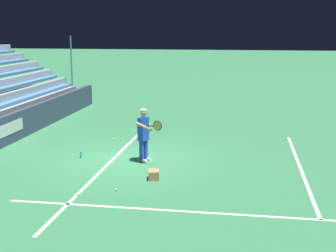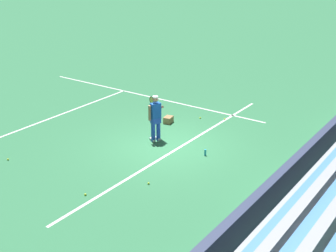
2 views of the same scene
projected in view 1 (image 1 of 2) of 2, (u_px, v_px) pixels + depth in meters
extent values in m
plane|color=#337A4C|center=(128.00, 160.00, 15.39)|extent=(160.00, 160.00, 0.00)
cube|color=white|center=(113.00, 159.00, 15.46)|extent=(12.00, 0.10, 0.01)
cube|color=white|center=(253.00, 216.00, 10.79)|extent=(0.10, 12.00, 0.01)
cube|color=white|center=(300.00, 167.00, 14.52)|extent=(8.22, 0.10, 0.01)
cube|color=silver|center=(5.00, 131.00, 16.91)|extent=(2.80, 0.01, 0.44)
cylinder|color=#4C70B2|center=(72.00, 71.00, 25.57)|extent=(0.08, 0.08, 3.85)
cylinder|color=blue|center=(145.00, 147.00, 15.20)|extent=(0.15, 0.15, 0.88)
cylinder|color=blue|center=(142.00, 149.00, 15.02)|extent=(0.15, 0.15, 0.88)
cube|color=white|center=(147.00, 159.00, 15.25)|extent=(0.21, 0.30, 0.09)
cube|color=white|center=(143.00, 161.00, 15.07)|extent=(0.21, 0.30, 0.09)
cube|color=blue|center=(143.00, 137.00, 15.04)|extent=(0.40, 0.34, 0.20)
cube|color=#194CB2|center=(143.00, 126.00, 14.96)|extent=(0.41, 0.34, 0.58)
sphere|color=#A37556|center=(143.00, 113.00, 14.87)|extent=(0.21, 0.21, 0.21)
cylinder|color=white|center=(143.00, 110.00, 14.85)|extent=(0.20, 0.20, 0.05)
cylinder|color=#A37556|center=(148.00, 126.00, 15.17)|extent=(0.09, 0.09, 0.56)
cylinder|color=#A37556|center=(144.00, 127.00, 14.64)|extent=(0.32, 0.57, 0.24)
cylinder|color=black|center=(150.00, 126.00, 14.50)|extent=(0.15, 0.29, 0.03)
torus|color=black|center=(158.00, 126.00, 14.35)|extent=(0.15, 0.30, 0.31)
cylinder|color=#D6D14C|center=(158.00, 126.00, 14.35)|extent=(0.11, 0.25, 0.27)
cube|color=#A87F51|center=(154.00, 175.00, 13.37)|extent=(0.45, 0.37, 0.26)
sphere|color=#CCE533|center=(149.00, 131.00, 19.52)|extent=(0.07, 0.07, 0.07)
sphere|color=#CCE533|center=(116.00, 190.00, 12.42)|extent=(0.07, 0.07, 0.07)
sphere|color=#CCE533|center=(114.00, 139.00, 18.16)|extent=(0.07, 0.07, 0.07)
sphere|color=#CCE533|center=(240.00, 135.00, 18.75)|extent=(0.07, 0.07, 0.07)
sphere|color=#CCE533|center=(78.00, 194.00, 12.07)|extent=(0.07, 0.07, 0.07)
cylinder|color=#33B2E5|center=(81.00, 155.00, 15.55)|extent=(0.07, 0.07, 0.22)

